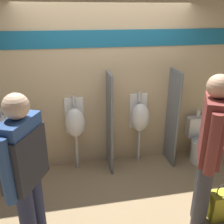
# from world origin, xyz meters

# --- Properties ---
(ground_plane) EXTENTS (16.00, 16.00, 0.00)m
(ground_plane) POSITION_xyz_m (0.00, 0.00, 0.00)
(ground_plane) COLOR #997F5B
(display_wall) EXTENTS (4.31, 0.07, 2.70)m
(display_wall) POSITION_xyz_m (0.00, 0.60, 1.36)
(display_wall) COLOR tan
(display_wall) RESTS_ON ground_plane
(sink_counter) EXTENTS (0.97, 0.50, 0.86)m
(sink_counter) POSITION_xyz_m (-1.62, 0.32, 0.43)
(sink_counter) COLOR tan
(sink_counter) RESTS_ON ground_plane
(sink_basin) EXTENTS (0.40, 0.40, 0.24)m
(sink_basin) POSITION_xyz_m (-1.57, 0.37, 0.92)
(sink_basin) COLOR white
(sink_basin) RESTS_ON sink_counter
(cell_phone) EXTENTS (0.07, 0.14, 0.01)m
(cell_phone) POSITION_xyz_m (-1.33, 0.22, 0.87)
(cell_phone) COLOR black
(cell_phone) RESTS_ON sink_counter
(divider_near_counter) EXTENTS (0.03, 0.42, 1.57)m
(divider_near_counter) POSITION_xyz_m (-0.00, 0.36, 0.78)
(divider_near_counter) COLOR slate
(divider_near_counter) RESTS_ON ground_plane
(divider_mid) EXTENTS (0.03, 0.42, 1.57)m
(divider_mid) POSITION_xyz_m (1.03, 0.36, 0.78)
(divider_mid) COLOR slate
(divider_mid) RESTS_ON ground_plane
(urinal_near_counter) EXTENTS (0.30, 0.26, 1.21)m
(urinal_near_counter) POSITION_xyz_m (-0.52, 0.45, 0.81)
(urinal_near_counter) COLOR silver
(urinal_near_counter) RESTS_ON ground_plane
(urinal_far) EXTENTS (0.30, 0.26, 1.21)m
(urinal_far) POSITION_xyz_m (0.51, 0.45, 0.81)
(urinal_far) COLOR silver
(urinal_far) RESTS_ON ground_plane
(toilet) EXTENTS (0.36, 0.52, 0.87)m
(toilet) POSITION_xyz_m (1.54, 0.29, 0.30)
(toilet) COLOR white
(toilet) RESTS_ON ground_plane
(person_in_vest) EXTENTS (0.40, 0.56, 1.75)m
(person_in_vest) POSITION_xyz_m (-1.05, -0.98, 1.02)
(person_in_vest) COLOR #282D4C
(person_in_vest) RESTS_ON ground_plane
(person_with_lanyard) EXTENTS (0.40, 0.58, 1.83)m
(person_with_lanyard) POSITION_xyz_m (0.83, -0.98, 1.01)
(person_with_lanyard) COLOR #3D3D42
(person_with_lanyard) RESTS_ON ground_plane
(shopping_bag) EXTENTS (0.34, 0.19, 0.50)m
(shopping_bag) POSITION_xyz_m (1.15, -0.96, 0.18)
(shopping_bag) COLOR yellow
(shopping_bag) RESTS_ON ground_plane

